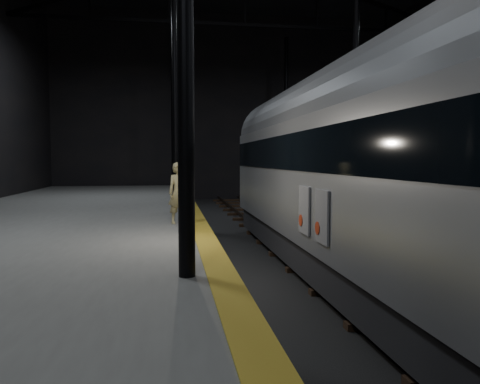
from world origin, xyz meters
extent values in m
plane|color=black|center=(0.00, 0.00, 0.00)|extent=(44.00, 44.00, 0.00)
cube|color=#545451|center=(-7.50, 0.00, 0.50)|extent=(9.00, 43.80, 1.00)
cube|color=#94651B|center=(-3.25, 0.00, 1.00)|extent=(0.50, 43.80, 0.01)
cube|color=#3F3328|center=(-0.72, 0.00, 0.17)|extent=(0.08, 43.00, 0.14)
cube|color=#3F3328|center=(0.72, 0.00, 0.17)|extent=(0.08, 43.00, 0.14)
cube|color=black|center=(0.00, 0.00, 0.06)|extent=(2.40, 42.00, 0.12)
cylinder|color=black|center=(-3.80, 8.00, 6.00)|extent=(0.26, 0.26, 10.00)
cylinder|color=black|center=(3.80, 8.00, 6.00)|extent=(0.26, 0.26, 10.00)
cylinder|color=black|center=(-3.80, 20.00, 6.00)|extent=(0.26, 0.26, 10.00)
cylinder|color=black|center=(3.80, 20.00, 6.00)|extent=(0.26, 0.26, 10.00)
cube|color=black|center=(0.00, 14.00, 10.00)|extent=(23.60, 0.15, 0.18)
cube|color=#A4A7AC|center=(0.00, -2.28, 2.34)|extent=(2.67, 18.38, 2.76)
cube|color=black|center=(0.00, -2.28, 0.62)|extent=(2.44, 18.01, 0.78)
cube|color=black|center=(0.00, -2.28, 2.99)|extent=(2.72, 18.10, 0.83)
cylinder|color=slate|center=(0.00, -2.28, 3.72)|extent=(2.61, 18.20, 2.61)
cube|color=black|center=(0.00, 4.15, 0.28)|extent=(1.65, 2.02, 0.32)
cube|color=silver|center=(-1.36, -3.20, 1.79)|extent=(0.04, 0.69, 0.96)
cube|color=silver|center=(-1.36, -2.10, 1.79)|extent=(0.04, 0.69, 0.96)
cylinder|color=#B23015|center=(-1.38, -3.04, 1.56)|extent=(0.03, 0.24, 0.24)
cylinder|color=#B23015|center=(-1.38, -1.94, 1.56)|extent=(0.03, 0.24, 0.24)
imported|color=#998D5D|center=(-3.80, 2.09, 1.87)|extent=(0.72, 0.58, 1.74)
camera|label=1|loc=(-4.05, -11.21, 2.82)|focal=35.00mm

